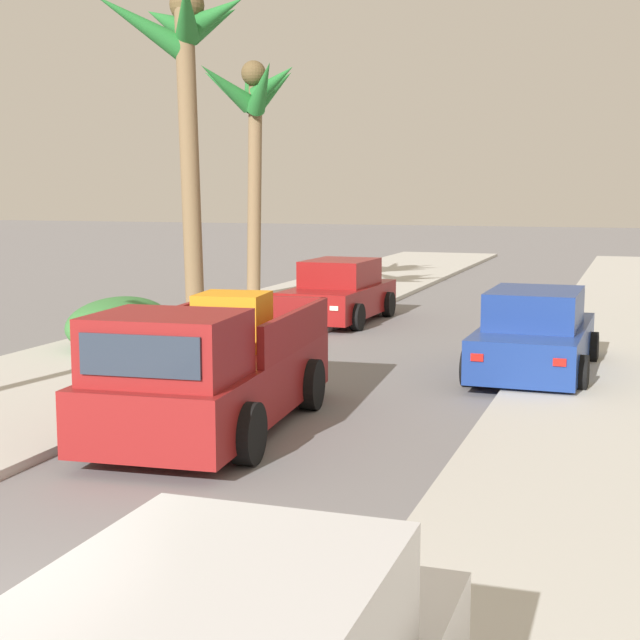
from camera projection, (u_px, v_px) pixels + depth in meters
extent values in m
cube|color=beige|center=(161.00, 349.00, 19.02)|extent=(4.73, 60.00, 0.12)
cube|color=silver|center=(205.00, 352.00, 18.71)|extent=(0.16, 60.00, 0.10)
cube|color=silver|center=(598.00, 377.00, 16.29)|extent=(0.16, 60.00, 0.10)
cube|color=maroon|center=(216.00, 385.00, 12.90)|extent=(2.32, 5.24, 0.80)
cube|color=maroon|center=(167.00, 347.00, 11.25)|extent=(1.83, 1.63, 0.80)
cube|color=#283342|center=(191.00, 336.00, 11.98)|extent=(1.38, 0.17, 0.44)
cube|color=#283342|center=(140.00, 356.00, 10.52)|extent=(1.46, 0.18, 0.48)
cube|color=maroon|center=(296.00, 330.00, 13.41)|extent=(0.36, 3.30, 0.56)
cube|color=maroon|center=(177.00, 325.00, 13.85)|extent=(0.36, 3.30, 0.56)
cube|color=maroon|center=(270.00, 313.00, 15.21)|extent=(1.88, 0.25, 0.56)
cube|color=silver|center=(272.00, 363.00, 15.42)|extent=(1.83, 0.26, 0.20)
cylinder|color=black|center=(248.00, 433.00, 11.22)|extent=(0.32, 0.78, 0.76)
cylinder|color=black|center=(98.00, 423.00, 11.70)|extent=(0.32, 0.78, 0.76)
cylinder|color=black|center=(311.00, 384.00, 14.04)|extent=(0.32, 0.78, 0.76)
cylinder|color=black|center=(188.00, 378.00, 14.52)|extent=(0.32, 0.78, 0.76)
cube|color=red|center=(316.00, 347.00, 15.16)|extent=(0.22, 0.06, 0.18)
cube|color=red|center=(228.00, 344.00, 15.53)|extent=(0.22, 0.06, 0.18)
cube|color=orange|center=(233.00, 321.00, 13.49)|extent=(1.07, 1.05, 0.80)
cube|color=maroon|center=(339.00, 300.00, 23.37)|extent=(1.86, 4.24, 0.72)
cube|color=maroon|center=(340.00, 273.00, 23.37)|extent=(1.57, 2.13, 0.64)
cube|color=#283342|center=(327.00, 277.00, 22.47)|extent=(1.37, 0.11, 0.52)
cube|color=#283342|center=(353.00, 270.00, 24.28)|extent=(1.34, 0.11, 0.50)
cylinder|color=black|center=(357.00, 317.00, 21.88)|extent=(0.23, 0.64, 0.64)
cylinder|color=black|center=(285.00, 314.00, 22.50)|extent=(0.23, 0.64, 0.64)
cylinder|color=black|center=(388.00, 304.00, 24.30)|extent=(0.23, 0.64, 0.64)
cylinder|color=black|center=(323.00, 301.00, 24.92)|extent=(0.23, 0.64, 0.64)
cube|color=red|center=(387.00, 288.00, 25.10)|extent=(0.20, 0.04, 0.12)
cube|color=white|center=(334.00, 308.00, 21.19)|extent=(0.20, 0.04, 0.10)
cube|color=red|center=(342.00, 287.00, 25.54)|extent=(0.20, 0.04, 0.12)
cube|color=white|center=(284.00, 306.00, 21.61)|extent=(0.20, 0.04, 0.10)
cube|color=navy|center=(534.00, 346.00, 16.58)|extent=(1.81, 4.22, 0.72)
cube|color=navy|center=(535.00, 308.00, 16.39)|extent=(1.55, 2.12, 0.64)
cube|color=#283342|center=(541.00, 303.00, 17.30)|extent=(1.37, 0.10, 0.52)
cube|color=#283342|center=(528.00, 316.00, 15.49)|extent=(1.34, 0.10, 0.50)
cylinder|color=black|center=(495.00, 344.00, 18.12)|extent=(0.23, 0.64, 0.64)
cylinder|color=black|center=(592.00, 349.00, 17.52)|extent=(0.23, 0.64, 0.64)
cylinder|color=black|center=(469.00, 367.00, 15.69)|extent=(0.23, 0.64, 0.64)
cylinder|color=black|center=(581.00, 375.00, 15.09)|extent=(0.23, 0.64, 0.64)
cube|color=red|center=(477.00, 357.00, 14.80)|extent=(0.20, 0.04, 0.12)
cube|color=white|center=(516.00, 324.00, 18.74)|extent=(0.20, 0.04, 0.10)
cube|color=red|center=(560.00, 362.00, 14.38)|extent=(0.20, 0.04, 0.12)
cube|color=white|center=(580.00, 327.00, 18.33)|extent=(0.20, 0.04, 0.10)
cube|color=#283342|center=(280.00, 571.00, 5.14)|extent=(1.34, 0.09, 0.50)
cube|color=red|center=(432.00, 604.00, 5.99)|extent=(0.20, 0.04, 0.12)
cube|color=red|center=(249.00, 578.00, 6.39)|extent=(0.20, 0.04, 0.12)
cylinder|color=brown|center=(190.00, 170.00, 21.80)|extent=(0.44, 0.77, 7.42)
cone|color=#23702D|center=(217.00, 13.00, 21.16)|extent=(1.58, 0.72, 1.13)
cone|color=#23702D|center=(214.00, 21.00, 21.88)|extent=(1.20, 1.72, 1.22)
cone|color=#23702D|center=(166.00, 21.00, 22.00)|extent=(1.90, 1.44, 1.18)
cone|color=#23702D|center=(138.00, 22.00, 21.03)|extent=(2.10, 1.73, 1.56)
cone|color=#23702D|center=(186.00, 10.00, 20.31)|extent=(1.44, 2.16, 1.33)
sphere|color=brown|center=(187.00, 5.00, 21.29)|extent=(0.79, 0.79, 0.79)
cylinder|color=brown|center=(255.00, 188.00, 27.80)|extent=(0.40, 0.73, 6.63)
cone|color=#23702D|center=(275.00, 81.00, 27.02)|extent=(1.61, 0.84, 1.23)
cone|color=#23702D|center=(275.00, 87.00, 27.78)|extent=(1.35, 1.51, 1.33)
cone|color=#23702D|center=(249.00, 91.00, 28.38)|extent=(1.52, 2.04, 1.51)
cone|color=#23702D|center=(227.00, 88.00, 27.72)|extent=(1.80, 0.65, 1.45)
cone|color=#23702D|center=(226.00, 85.00, 26.85)|extent=(1.55, 1.86, 1.48)
cone|color=#23702D|center=(262.00, 86.00, 26.52)|extent=(1.58, 1.81, 1.58)
sphere|color=brown|center=(254.00, 73.00, 27.34)|extent=(0.72, 0.72, 0.72)
ellipsoid|color=#387538|center=(119.00, 324.00, 19.12)|extent=(1.80, 2.80, 1.10)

